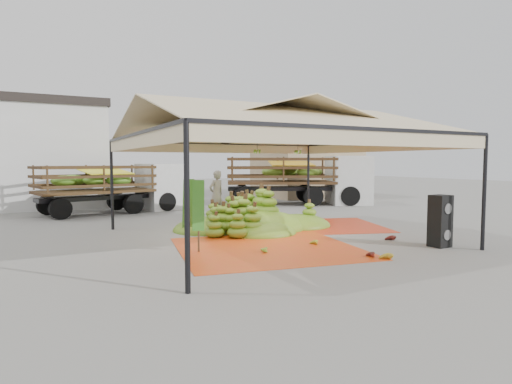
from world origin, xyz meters
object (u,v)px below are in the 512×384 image
truck_right (304,174)px  vendor (216,194)px  truck_left (119,182)px  speaker_stack (440,221)px  banana_heap (258,210)px

truck_right → vendor: bearing=-129.3°
vendor → truck_left: (-3.16, 4.03, 0.39)m
speaker_stack → truck_left: truck_left is taller
banana_heap → vendor: size_ratio=2.97×
speaker_stack → truck_right: (3.36, 11.63, 0.91)m
banana_heap → truck_left: (-3.43, 7.19, 0.74)m
vendor → truck_left: bearing=-71.1°
speaker_stack → truck_left: 13.85m
truck_left → truck_right: (9.65, -0.69, 0.25)m
banana_heap → vendor: (-0.27, 3.16, 0.36)m
banana_heap → truck_right: bearing=46.2°
banana_heap → speaker_stack: bearing=-60.9°
banana_heap → truck_left: bearing=115.5°
banana_heap → vendor: bearing=94.9°
vendor → truck_left: size_ratio=0.29×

